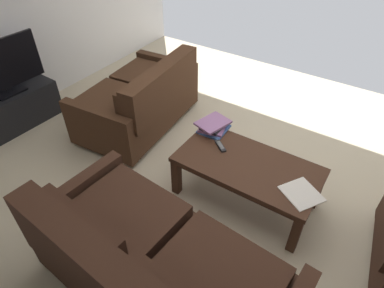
{
  "coord_description": "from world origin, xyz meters",
  "views": [
    {
      "loc": [
        -0.91,
        2.19,
        2.32
      ],
      "look_at": [
        0.14,
        0.61,
        0.75
      ],
      "focal_mm": 30.89,
      "sensor_mm": 36.0,
      "label": 1
    }
  ],
  "objects_px": {
    "loveseat_near": "(141,100)",
    "tv_remote": "(220,146)",
    "loose_magazine": "(301,194)",
    "flat_tv": "(0,68)",
    "sofa_main": "(152,270)",
    "tv_stand": "(17,109)",
    "book_stack": "(213,126)",
    "coffee_table": "(247,169)"
  },
  "relations": [
    {
      "from": "loveseat_near",
      "to": "tv_remote",
      "type": "height_order",
      "value": "loveseat_near"
    },
    {
      "from": "loose_magazine",
      "to": "flat_tv",
      "type": "bearing_deg",
      "value": 127.7
    },
    {
      "from": "loveseat_near",
      "to": "flat_tv",
      "type": "relative_size",
      "value": 1.63
    },
    {
      "from": "sofa_main",
      "to": "loveseat_near",
      "type": "height_order",
      "value": "sofa_main"
    },
    {
      "from": "tv_stand",
      "to": "flat_tv",
      "type": "height_order",
      "value": "flat_tv"
    },
    {
      "from": "sofa_main",
      "to": "book_stack",
      "type": "height_order",
      "value": "sofa_main"
    },
    {
      "from": "book_stack",
      "to": "loveseat_near",
      "type": "bearing_deg",
      "value": -7.27
    },
    {
      "from": "loveseat_near",
      "to": "coffee_table",
      "type": "bearing_deg",
      "value": 166.0
    },
    {
      "from": "tv_stand",
      "to": "tv_remote",
      "type": "xyz_separation_m",
      "value": [
        -2.41,
        -0.47,
        0.23
      ]
    },
    {
      "from": "loose_magazine",
      "to": "sofa_main",
      "type": "bearing_deg",
      "value": -176.21
    },
    {
      "from": "coffee_table",
      "to": "book_stack",
      "type": "bearing_deg",
      "value": -26.62
    },
    {
      "from": "loveseat_near",
      "to": "tv_remote",
      "type": "relative_size",
      "value": 9.52
    },
    {
      "from": "coffee_table",
      "to": "tv_stand",
      "type": "height_order",
      "value": "coffee_table"
    },
    {
      "from": "sofa_main",
      "to": "flat_tv",
      "type": "bearing_deg",
      "value": -16.06
    },
    {
      "from": "coffee_table",
      "to": "flat_tv",
      "type": "distance_m",
      "value": 2.77
    },
    {
      "from": "coffee_table",
      "to": "loose_magazine",
      "type": "distance_m",
      "value": 0.5
    },
    {
      "from": "tv_stand",
      "to": "flat_tv",
      "type": "relative_size",
      "value": 1.04
    },
    {
      "from": "coffee_table",
      "to": "loveseat_near",
      "type": "bearing_deg",
      "value": -14.0
    },
    {
      "from": "coffee_table",
      "to": "tv_remote",
      "type": "xyz_separation_m",
      "value": [
        0.3,
        -0.06,
        0.08
      ]
    },
    {
      "from": "sofa_main",
      "to": "coffee_table",
      "type": "height_order",
      "value": "sofa_main"
    },
    {
      "from": "coffee_table",
      "to": "book_stack",
      "type": "distance_m",
      "value": 0.55
    },
    {
      "from": "coffee_table",
      "to": "tv_remote",
      "type": "bearing_deg",
      "value": -11.18
    },
    {
      "from": "book_stack",
      "to": "loose_magazine",
      "type": "distance_m",
      "value": 1.03
    },
    {
      "from": "flat_tv",
      "to": "loose_magazine",
      "type": "distance_m",
      "value": 3.23
    },
    {
      "from": "coffee_table",
      "to": "loose_magazine",
      "type": "height_order",
      "value": "loose_magazine"
    },
    {
      "from": "flat_tv",
      "to": "sofa_main",
      "type": "bearing_deg",
      "value": 163.94
    },
    {
      "from": "sofa_main",
      "to": "coffee_table",
      "type": "bearing_deg",
      "value": -94.42
    },
    {
      "from": "coffee_table",
      "to": "tv_remote",
      "type": "relative_size",
      "value": 7.78
    },
    {
      "from": "tv_stand",
      "to": "flat_tv",
      "type": "distance_m",
      "value": 0.52
    },
    {
      "from": "loveseat_near",
      "to": "flat_tv",
      "type": "bearing_deg",
      "value": 32.86
    },
    {
      "from": "loveseat_near",
      "to": "flat_tv",
      "type": "xyz_separation_m",
      "value": [
        1.22,
        0.79,
        0.38
      ]
    },
    {
      "from": "flat_tv",
      "to": "book_stack",
      "type": "xyz_separation_m",
      "value": [
        -2.23,
        -0.66,
        -0.25
      ]
    },
    {
      "from": "flat_tv",
      "to": "loose_magazine",
      "type": "bearing_deg",
      "value": -174.07
    },
    {
      "from": "sofa_main",
      "to": "book_stack",
      "type": "relative_size",
      "value": 5.24
    },
    {
      "from": "flat_tv",
      "to": "coffee_table",
      "type": "bearing_deg",
      "value": -171.3
    },
    {
      "from": "book_stack",
      "to": "tv_stand",
      "type": "bearing_deg",
      "value": 16.45
    },
    {
      "from": "book_stack",
      "to": "tv_remote",
      "type": "distance_m",
      "value": 0.26
    },
    {
      "from": "sofa_main",
      "to": "flat_tv",
      "type": "relative_size",
      "value": 1.98
    },
    {
      "from": "flat_tv",
      "to": "loveseat_near",
      "type": "bearing_deg",
      "value": -147.14
    },
    {
      "from": "sofa_main",
      "to": "tv_remote",
      "type": "xyz_separation_m",
      "value": [
        0.21,
        -1.23,
        0.07
      ]
    },
    {
      "from": "sofa_main",
      "to": "loveseat_near",
      "type": "distance_m",
      "value": 2.08
    },
    {
      "from": "tv_remote",
      "to": "coffee_table",
      "type": "bearing_deg",
      "value": 168.82
    }
  ]
}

